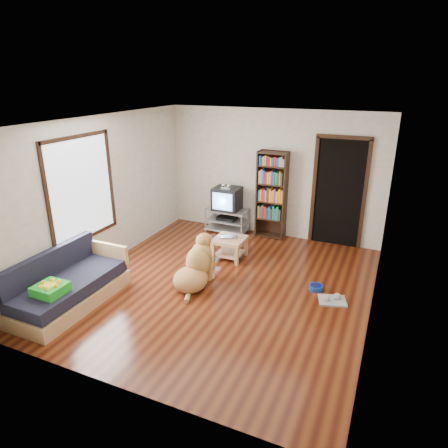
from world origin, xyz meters
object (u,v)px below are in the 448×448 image
at_px(crt_tv, 227,198).
at_px(bookshelf, 272,191).
at_px(grey_rag, 332,301).
at_px(dog_bowl, 316,288).
at_px(dog, 196,268).
at_px(coffee_table, 230,244).
at_px(laptop, 229,238).
at_px(tv_stand, 227,219).
at_px(green_cushion, 51,289).
at_px(sofa, 69,287).

relative_size(crt_tv, bookshelf, 0.32).
height_order(grey_rag, bookshelf, bookshelf).
bearing_deg(dog_bowl, crt_tv, 142.20).
relative_size(crt_tv, dog, 0.55).
bearing_deg(coffee_table, grey_rag, -21.17).
bearing_deg(laptop, tv_stand, 84.09).
distance_m(green_cushion, laptop, 3.14).
bearing_deg(bookshelf, tv_stand, -174.37).
height_order(grey_rag, coffee_table, coffee_table).
distance_m(laptop, crt_tv, 1.45).
bearing_deg(crt_tv, dog, -78.47).
xyz_separation_m(grey_rag, dog, (-2.11, -0.38, 0.30)).
relative_size(laptop, dog_bowl, 1.63).
relative_size(bookshelf, dog, 1.71).
height_order(laptop, dog_bowl, laptop).
relative_size(green_cushion, laptop, 1.08).
distance_m(sofa, coffee_table, 2.86).
bearing_deg(coffee_table, sofa, -123.12).
height_order(sofa, dog, dog).
relative_size(dog_bowl, crt_tv, 0.38).
bearing_deg(dog, laptop, 85.08).
bearing_deg(tv_stand, crt_tv, 90.00).
height_order(dog_bowl, coffee_table, coffee_table).
relative_size(green_cushion, dog_bowl, 1.77).
xyz_separation_m(laptop, dog, (-0.10, -1.13, -0.10)).
height_order(grey_rag, crt_tv, crt_tv).
bearing_deg(crt_tv, laptop, -65.41).
bearing_deg(sofa, tv_stand, 74.98).
relative_size(tv_stand, bookshelf, 0.50).
xyz_separation_m(dog_bowl, crt_tv, (-2.30, 1.79, 0.70)).
relative_size(grey_rag, tv_stand, 0.44).
bearing_deg(crt_tv, tv_stand, -90.00).
relative_size(green_cushion, bookshelf, 0.22).
bearing_deg(dog, grey_rag, 10.10).
xyz_separation_m(crt_tv, dog, (0.49, -2.41, -0.43)).
height_order(laptop, coffee_table, laptop).
bearing_deg(crt_tv, grey_rag, -38.04).
bearing_deg(tv_stand, dog, -78.37).
relative_size(dog_bowl, dog, 0.21).
xyz_separation_m(tv_stand, dog, (0.49, -2.39, 0.04)).
bearing_deg(bookshelf, sofa, -117.32).
distance_m(dog_bowl, dog, 1.94).
xyz_separation_m(laptop, coffee_table, (0.00, 0.03, -0.13)).
xyz_separation_m(green_cushion, crt_tv, (0.85, 4.08, 0.26)).
height_order(dog_bowl, crt_tv, crt_tv).
relative_size(dog_bowl, coffee_table, 0.40).
bearing_deg(sofa, grey_rag, 24.31).
height_order(dog_bowl, dog, dog).
distance_m(grey_rag, dog, 2.17).
relative_size(green_cushion, tv_stand, 0.43).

